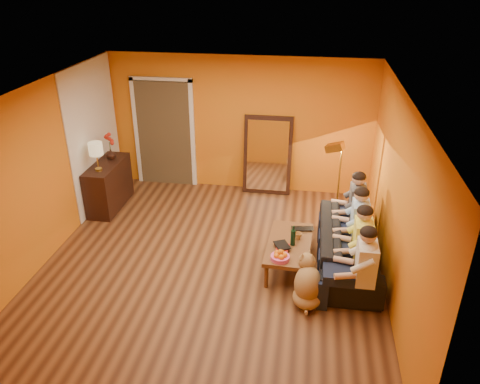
% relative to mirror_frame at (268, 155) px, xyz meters
% --- Properties ---
extents(room_shell, '(5.00, 5.50, 2.60)m').
position_rel_mirror_frame_xyz_m(room_shell, '(-0.55, -2.26, 0.54)').
color(room_shell, brown).
rests_on(room_shell, ground).
extents(white_accent, '(0.02, 1.90, 2.58)m').
position_rel_mirror_frame_xyz_m(white_accent, '(-3.04, -0.88, 0.54)').
color(white_accent, white).
rests_on(white_accent, wall_left).
extents(doorway_recess, '(1.06, 0.30, 2.10)m').
position_rel_mirror_frame_xyz_m(doorway_recess, '(-2.05, 0.20, 0.29)').
color(doorway_recess, '#3F2D19').
rests_on(doorway_recess, floor).
extents(door_jamb_left, '(0.08, 0.06, 2.20)m').
position_rel_mirror_frame_xyz_m(door_jamb_left, '(-2.62, 0.08, 0.29)').
color(door_jamb_left, white).
rests_on(door_jamb_left, wall_back).
extents(door_jamb_right, '(0.08, 0.06, 2.20)m').
position_rel_mirror_frame_xyz_m(door_jamb_right, '(-1.48, 0.08, 0.29)').
color(door_jamb_right, white).
rests_on(door_jamb_right, wall_back).
extents(door_header, '(1.22, 0.06, 0.08)m').
position_rel_mirror_frame_xyz_m(door_header, '(-2.05, 0.08, 1.36)').
color(door_header, white).
rests_on(door_header, wall_back).
extents(mirror_frame, '(0.92, 0.27, 1.51)m').
position_rel_mirror_frame_xyz_m(mirror_frame, '(0.00, 0.00, 0.00)').
color(mirror_frame, black).
rests_on(mirror_frame, floor).
extents(mirror_glass, '(0.78, 0.21, 1.35)m').
position_rel_mirror_frame_xyz_m(mirror_glass, '(0.00, -0.04, 0.00)').
color(mirror_glass, white).
rests_on(mirror_glass, mirror_frame).
extents(sideboard, '(0.44, 1.18, 0.85)m').
position_rel_mirror_frame_xyz_m(sideboard, '(-2.79, -1.08, -0.34)').
color(sideboard, black).
rests_on(sideboard, floor).
extents(table_lamp, '(0.24, 0.24, 0.51)m').
position_rel_mirror_frame_xyz_m(table_lamp, '(-2.79, -1.38, 0.34)').
color(table_lamp, beige).
rests_on(table_lamp, sideboard).
extents(sofa, '(2.16, 0.85, 0.63)m').
position_rel_mirror_frame_xyz_m(sofa, '(1.45, -2.27, -0.44)').
color(sofa, black).
rests_on(sofa, floor).
extents(coffee_table, '(0.67, 1.25, 0.42)m').
position_rel_mirror_frame_xyz_m(coffee_table, '(0.59, -2.50, -0.55)').
color(coffee_table, brown).
rests_on(coffee_table, floor).
extents(floor_lamp, '(0.36, 0.33, 1.44)m').
position_rel_mirror_frame_xyz_m(floor_lamp, '(1.31, -1.02, -0.04)').
color(floor_lamp, gold).
rests_on(floor_lamp, floor).
extents(dog, '(0.50, 0.66, 0.70)m').
position_rel_mirror_frame_xyz_m(dog, '(0.88, -3.28, -0.41)').
color(dog, '#AF7D4F').
rests_on(dog, floor).
extents(person_far_left, '(0.70, 0.44, 1.22)m').
position_rel_mirror_frame_xyz_m(person_far_left, '(1.58, -3.27, -0.15)').
color(person_far_left, beige).
rests_on(person_far_left, sofa).
extents(person_mid_left, '(0.70, 0.44, 1.22)m').
position_rel_mirror_frame_xyz_m(person_mid_left, '(1.58, -2.72, -0.15)').
color(person_mid_left, '#E5E74D').
rests_on(person_mid_left, sofa).
extents(person_mid_right, '(0.70, 0.44, 1.22)m').
position_rel_mirror_frame_xyz_m(person_mid_right, '(1.58, -2.17, -0.15)').
color(person_mid_right, '#99BFEC').
rests_on(person_mid_right, sofa).
extents(person_far_right, '(0.70, 0.44, 1.22)m').
position_rel_mirror_frame_xyz_m(person_far_right, '(1.58, -1.62, -0.15)').
color(person_far_right, '#39383E').
rests_on(person_far_right, sofa).
extents(fruit_bowl, '(0.26, 0.26, 0.16)m').
position_rel_mirror_frame_xyz_m(fruit_bowl, '(0.49, -2.95, -0.26)').
color(fruit_bowl, '#ED53A1').
rests_on(fruit_bowl, coffee_table).
extents(wine_bottle, '(0.07, 0.07, 0.31)m').
position_rel_mirror_frame_xyz_m(wine_bottle, '(0.64, -2.55, -0.18)').
color(wine_bottle, black).
rests_on(wine_bottle, coffee_table).
extents(tumbler, '(0.11, 0.11, 0.10)m').
position_rel_mirror_frame_xyz_m(tumbler, '(0.71, -2.38, -0.29)').
color(tumbler, '#B27F3F').
rests_on(tumbler, coffee_table).
extents(laptop, '(0.36, 0.26, 0.03)m').
position_rel_mirror_frame_xyz_m(laptop, '(0.77, -2.15, -0.33)').
color(laptop, black).
rests_on(laptop, coffee_table).
extents(book_lower, '(0.23, 0.27, 0.02)m').
position_rel_mirror_frame_xyz_m(book_lower, '(0.41, -2.70, -0.33)').
color(book_lower, black).
rests_on(book_lower, coffee_table).
extents(book_mid, '(0.20, 0.26, 0.02)m').
position_rel_mirror_frame_xyz_m(book_mid, '(0.42, -2.69, -0.31)').
color(book_mid, red).
rests_on(book_mid, book_lower).
extents(book_upper, '(0.28, 0.31, 0.02)m').
position_rel_mirror_frame_xyz_m(book_upper, '(0.41, -2.71, -0.29)').
color(book_upper, black).
rests_on(book_upper, book_mid).
extents(vase, '(0.17, 0.17, 0.18)m').
position_rel_mirror_frame_xyz_m(vase, '(-2.79, -0.83, 0.18)').
color(vase, black).
rests_on(vase, sideboard).
extents(flowers, '(0.17, 0.17, 0.51)m').
position_rel_mirror_frame_xyz_m(flowers, '(-2.79, -0.83, 0.47)').
color(flowers, red).
rests_on(flowers, vase).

